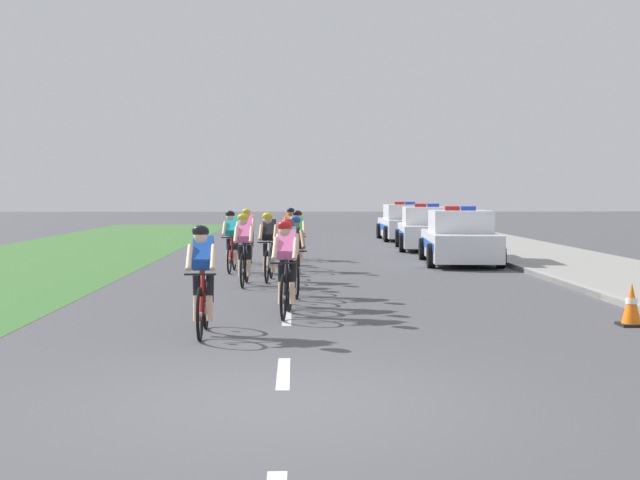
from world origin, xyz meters
TOP-DOWN VIEW (x-y plane):
  - ground_plane at (0.00, 0.00)m, footprint 160.00×160.00m
  - sidewalk_slab at (7.65, 14.00)m, footprint 3.84×60.00m
  - kerb_edge at (5.81, 14.00)m, footprint 0.16×60.00m
  - grass_verge at (-7.35, 14.00)m, footprint 7.00×60.00m
  - lane_markings_centre at (0.00, 5.26)m, footprint 0.14×17.60m
  - cyclist_lead at (-1.14, 3.69)m, footprint 0.42×1.72m
  - cyclist_second at (-0.01, 5.41)m, footprint 0.44×1.72m
  - cyclist_third at (0.00, 6.52)m, footprint 0.42×1.72m
  - cyclist_fourth at (0.09, 8.02)m, footprint 0.46×1.72m
  - cyclist_fifth at (-0.94, 9.83)m, footprint 0.42×1.72m
  - cyclist_sixth at (-0.45, 10.76)m, footprint 0.44×1.72m
  - cyclist_seventh at (0.19, 13.13)m, footprint 0.42×1.72m
  - cyclist_eighth at (-1.43, 12.85)m, footprint 0.43×1.72m
  - cyclist_ninth at (-1.17, 15.29)m, footprint 0.43×1.72m
  - cyclist_tenth at (0.01, 16.70)m, footprint 0.42×1.72m
  - police_car_nearest at (4.68, 15.13)m, footprint 2.24×4.52m
  - police_car_second at (4.68, 20.92)m, footprint 2.24×4.52m
  - police_car_third at (4.68, 26.72)m, footprint 2.02×4.41m
  - traffic_cone_near at (5.07, 4.32)m, footprint 0.36×0.36m

SIDE VIEW (x-z plane):
  - ground_plane at x=0.00m, z-range 0.00..0.00m
  - lane_markings_centre at x=0.00m, z-range 0.00..0.01m
  - grass_verge at x=-7.35m, z-range 0.00..0.01m
  - sidewalk_slab at x=7.65m, z-range 0.00..0.12m
  - kerb_edge at x=5.81m, z-range 0.00..0.13m
  - traffic_cone_near at x=5.07m, z-range -0.01..0.63m
  - police_car_nearest at x=4.68m, z-range -0.12..1.48m
  - police_car_second at x=4.68m, z-range -0.12..1.48m
  - police_car_third at x=4.68m, z-range -0.12..1.48m
  - cyclist_lead at x=-1.14m, z-range 0.00..1.57m
  - cyclist_second at x=-0.01m, z-range 0.00..1.57m
  - cyclist_third at x=0.00m, z-range 0.00..1.57m
  - cyclist_fourth at x=0.09m, z-range 0.00..1.57m
  - cyclist_fifth at x=-0.94m, z-range 0.00..1.57m
  - cyclist_sixth at x=-0.45m, z-range 0.00..1.57m
  - cyclist_seventh at x=0.19m, z-range 0.00..1.57m
  - cyclist_eighth at x=-1.43m, z-range 0.00..1.57m
  - cyclist_ninth at x=-1.17m, z-range 0.00..1.57m
  - cyclist_tenth at x=0.01m, z-range 0.00..1.57m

